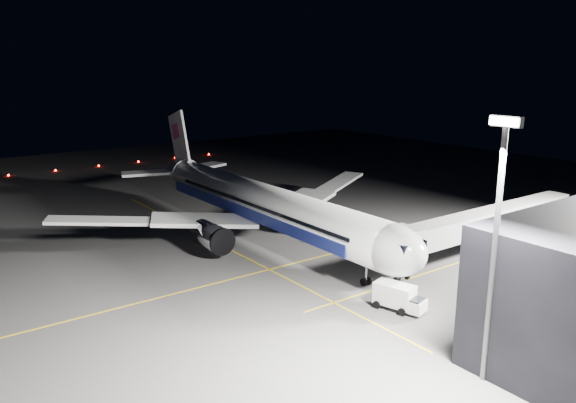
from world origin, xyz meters
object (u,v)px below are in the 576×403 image
(floodlight_mast_south, at_px, (496,229))
(baggage_tug, at_px, (335,223))
(safety_cone_b, at_px, (286,223))
(safety_cone_a, at_px, (309,225))
(safety_cone_c, at_px, (305,241))
(airliner, at_px, (260,203))
(jet_bridge, at_px, (479,223))
(service_truck, at_px, (399,297))

(floodlight_mast_south, relative_size, baggage_tug, 7.72)
(floodlight_mast_south, xyz_separation_m, baggage_tug, (-38.60, 18.00, -11.60))
(safety_cone_b, bearing_deg, safety_cone_a, 32.32)
(safety_cone_c, bearing_deg, baggage_tug, 109.24)
(airliner, distance_m, floodlight_mast_south, 42.13)
(safety_cone_c, bearing_deg, floodlight_mast_south, -15.62)
(baggage_tug, xyz_separation_m, safety_cone_c, (2.79, -7.98, -0.51))
(airliner, relative_size, baggage_tug, 22.94)
(baggage_tug, relative_size, safety_cone_b, 4.90)
(airliner, bearing_deg, jet_bridge, 38.04)
(safety_cone_a, relative_size, safety_cone_b, 1.21)
(jet_bridge, relative_size, baggage_tug, 12.84)
(airliner, height_order, service_truck, airliner)
(airliner, distance_m, jet_bridge, 29.31)
(jet_bridge, distance_m, baggage_tug, 21.81)
(floodlight_mast_south, bearing_deg, baggage_tug, 155.00)
(jet_bridge, height_order, safety_cone_a, jet_bridge)
(airliner, xyz_separation_m, service_truck, (28.23, -1.87, -3.74))
(safety_cone_b, bearing_deg, safety_cone_c, -19.85)
(safety_cone_b, distance_m, safety_cone_c, 9.42)
(safety_cone_c, bearing_deg, airliner, -142.76)
(floodlight_mast_south, bearing_deg, safety_cone_b, 163.53)
(safety_cone_a, bearing_deg, safety_cone_b, -147.68)
(baggage_tug, bearing_deg, safety_cone_c, -56.85)
(jet_bridge, height_order, safety_cone_b, jet_bridge)
(floodlight_mast_south, distance_m, baggage_tug, 44.14)
(baggage_tug, height_order, safety_cone_b, baggage_tug)
(service_truck, relative_size, baggage_tug, 2.08)
(safety_cone_a, xyz_separation_m, safety_cone_b, (-3.23, -2.04, -0.06))
(service_truck, bearing_deg, floodlight_mast_south, -33.75)
(airliner, xyz_separation_m, baggage_tug, (2.48, 11.98, -4.39))
(baggage_tug, height_order, safety_cone_c, baggage_tug)
(jet_bridge, bearing_deg, floodlight_mast_south, -53.21)
(service_truck, relative_size, safety_cone_a, 8.44)
(airliner, bearing_deg, service_truck, -3.78)
(service_truck, distance_m, safety_cone_c, 23.73)
(jet_bridge, bearing_deg, baggage_tug, -163.58)
(airliner, xyz_separation_m, safety_cone_b, (-3.60, 7.20, -4.89))
(jet_bridge, distance_m, safety_cone_c, 23.10)
(service_truck, relative_size, safety_cone_c, 10.42)
(airliner, relative_size, service_truck, 11.05)
(safety_cone_a, bearing_deg, safety_cone_c, -42.93)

